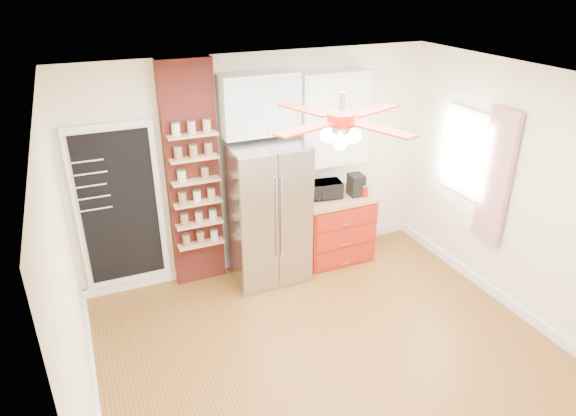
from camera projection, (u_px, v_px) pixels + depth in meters
name	position (u px, v px, depth m)	size (l,w,h in m)	color
floor	(331.00, 353.00, 5.22)	(4.50, 4.50, 0.00)	brown
ceiling	(343.00, 86.00, 4.07)	(4.50, 4.50, 0.00)	white
wall_back	(259.00, 165.00, 6.31)	(4.50, 0.02, 2.70)	#FFF5CD
wall_front	(499.00, 385.00, 2.98)	(4.50, 0.02, 2.70)	#FFF5CD
wall_left	(71.00, 292.00, 3.84)	(0.02, 4.00, 2.70)	#FFF5CD
wall_right	(523.00, 196.00, 5.45)	(0.02, 4.00, 2.70)	#FFF5CD
chalkboard	(119.00, 208.00, 5.77)	(0.95, 0.05, 1.95)	white
brick_pillar	(193.00, 177.00, 5.94)	(0.60, 0.16, 2.70)	maroon
fridge	(267.00, 212.00, 6.18)	(0.90, 0.70, 1.75)	#A3A3A8
upper_glass_cabinet	(259.00, 104.00, 5.80)	(0.90, 0.35, 0.70)	white
red_cabinet	(335.00, 227.00, 6.75)	(0.94, 0.64, 0.90)	#9E1D0E
upper_shelf_unit	(333.00, 118.00, 6.29)	(0.90, 0.30, 1.15)	white
window	(467.00, 153.00, 6.10)	(0.04, 0.75, 1.05)	white
curtain	(496.00, 177.00, 5.67)	(0.06, 0.40, 1.55)	#AE2417
ceiling_fan	(341.00, 120.00, 4.19)	(1.40, 1.40, 0.44)	silver
toaster_oven	(326.00, 190.00, 6.48)	(0.39, 0.26, 0.21)	black
coffee_maker	(356.00, 185.00, 6.54)	(0.18, 0.21, 0.28)	black
canister_left	(364.00, 191.00, 6.53)	(0.10, 0.10, 0.14)	#AB0B09
canister_right	(358.00, 188.00, 6.65)	(0.10, 0.10, 0.13)	#B11309
pantry_jar_oats	(182.00, 176.00, 5.74)	(0.10, 0.10, 0.13)	beige
pantry_jar_beans	(205.00, 173.00, 5.82)	(0.09, 0.09, 0.12)	olive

